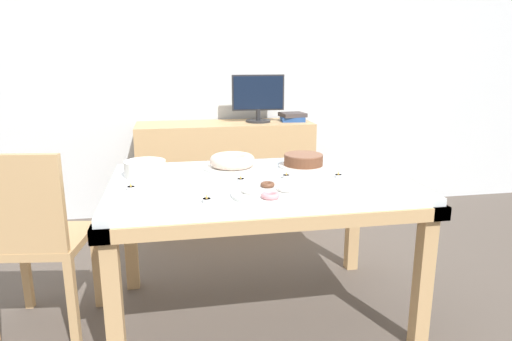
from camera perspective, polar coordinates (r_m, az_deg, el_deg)
ground_plane at (r=2.58m, az=0.45°, el=-17.29°), size 12.00×12.00×0.00m
wall_back at (r=3.95m, az=-4.58°, el=13.42°), size 8.00×0.10×2.60m
dining_table at (r=2.31m, az=0.48°, el=-3.29°), size 1.50×0.96×0.74m
chair at (r=2.40m, az=-25.99°, el=-7.35°), size 0.48×0.48×0.94m
sideboard at (r=3.77m, az=-3.83°, el=-0.25°), size 1.40×0.44×0.82m
computer_monitor at (r=3.71m, az=0.27°, el=8.99°), size 0.42×0.20×0.38m
book_stack at (r=3.79m, az=4.58°, el=6.70°), size 0.21×0.20×0.07m
cake_chocolate_round at (r=2.54m, az=5.95°, el=1.18°), size 0.27×0.27×0.07m
cake_golden_bundt at (r=2.49m, az=-2.97°, el=1.06°), size 0.32×0.32×0.08m
pastry_platter at (r=2.02m, az=1.67°, el=-2.82°), size 0.34×0.34×0.04m
plate_stack at (r=2.40m, az=-13.70°, el=0.25°), size 0.21×0.21×0.08m
tealight_centre at (r=1.94m, az=-6.18°, el=-3.66°), size 0.04×0.04×0.04m
tealight_near_front at (r=2.31m, az=3.82°, el=-0.72°), size 0.04×0.04×0.04m
tealight_near_cakes at (r=2.35m, az=10.25°, el=-0.64°), size 0.04×0.04×0.04m
tealight_left_edge at (r=2.18m, az=-15.36°, el=-2.09°), size 0.04×0.04×0.04m
tealight_right_edge at (r=2.23m, az=-1.92°, el=-1.17°), size 0.04×0.04×0.04m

